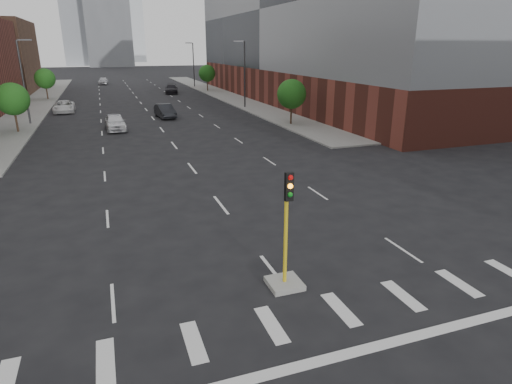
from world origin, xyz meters
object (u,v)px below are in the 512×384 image
car_far_left (64,107)px  car_deep_right (171,89)px  median_traffic_signal (285,263)px  car_mid_right (165,111)px  car_distant (103,81)px  car_near_left (115,122)px

car_far_left → car_deep_right: bearing=48.3°
median_traffic_signal → car_mid_right: median_traffic_signal is taller
car_mid_right → car_distant: (-6.43, 53.50, 0.01)m
car_mid_right → median_traffic_signal: bearing=-97.9°
car_far_left → car_distant: (5.57, 44.52, 0.06)m
median_traffic_signal → car_deep_right: (6.78, 69.64, -0.17)m
median_traffic_signal → car_deep_right: size_ratio=0.79×
car_mid_right → car_far_left: (-12.00, 8.98, -0.05)m
median_traffic_signal → car_distant: 94.55m
car_distant → median_traffic_signal: bearing=-81.5°
car_deep_right → median_traffic_signal: bearing=-86.0°
car_near_left → car_mid_right: car_near_left is taller
median_traffic_signal → car_mid_right: 40.95m
car_mid_right → car_distant: 53.88m
car_mid_right → car_deep_right: 29.20m
median_traffic_signal → car_mid_right: (1.50, 40.92, -0.15)m
car_near_left → car_deep_right: (11.37, 35.34, -0.05)m
car_mid_right → car_distant: bearing=91.1°
car_mid_right → car_deep_right: size_ratio=0.90×
car_near_left → car_far_left: size_ratio=0.91×
median_traffic_signal → car_distant: median_traffic_signal is taller
car_deep_right → car_distant: 27.40m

